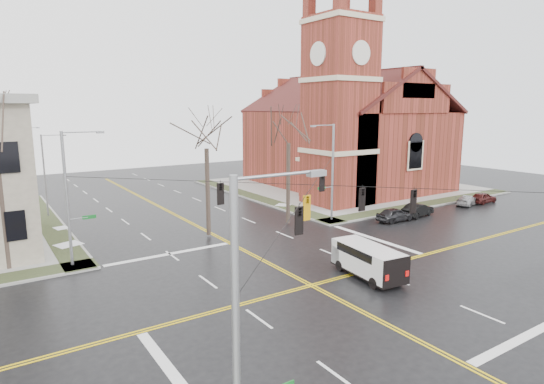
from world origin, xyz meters
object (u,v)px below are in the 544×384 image
streetlight_north_a (46,172)px  tree_ne (288,138)px  parked_car_b (418,210)px  cargo_van (366,258)px  parked_car_c (467,200)px  signal_pole_nw (70,195)px  signal_pole_sw (243,344)px  parked_car_a (395,215)px  streetlight_north_b (25,154)px  tree_nw_near (206,143)px  church (343,124)px  parked_car_d (483,198)px  signal_pole_ne (331,170)px

streetlight_north_a → tree_ne: bearing=-40.5°
parked_car_b → tree_ne: size_ratio=0.36×
cargo_van → parked_car_c: (24.80, 9.28, -0.64)m
signal_pole_nw → signal_pole_sw: (0.00, -23.00, 0.00)m
parked_car_a → streetlight_north_b: bearing=36.6°
tree_nw_near → tree_ne: (7.84, -0.41, 0.14)m
parked_car_b → tree_nw_near: tree_nw_near is taller
parked_car_c → tree_ne: tree_ne is taller
cargo_van → tree_nw_near: bearing=114.1°
streetlight_north_b → parked_car_c: streetlight_north_b is taller
parked_car_a → signal_pole_nw: bearing=85.5°
church → parked_car_d: church is taller
church → parked_car_d: bearing=-68.6°
parked_car_a → parked_car_b: (3.42, 0.13, 0.00)m
signal_pole_nw → tree_ne: 18.88m
signal_pole_nw → streetlight_north_a: 16.52m
signal_pole_sw → parked_car_a: (27.71, 19.56, -4.29)m
tree_nw_near → signal_pole_nw: bearing=-171.5°
streetlight_north_b → parked_car_a: size_ratio=2.06×
parked_car_d → tree_nw_near: (-31.76, 4.77, 7.22)m
parked_car_a → tree_nw_near: 19.09m
church → signal_pole_ne: 19.22m
streetlight_north_a → parked_car_a: size_ratio=2.06×
signal_pole_nw → tree_nw_near: (10.76, 1.61, 2.89)m
church → signal_pole_sw: 51.29m
streetlight_north_b → signal_pole_ne: bearing=-58.9°
church → tree_nw_near: (-25.33, -11.67, -0.59)m
parked_car_b → tree_ne: tree_ne is taller
signal_pole_ne → parked_car_c: bearing=-9.3°
church → tree_ne: (-17.49, -12.08, -0.46)m
church → signal_pole_nw: 38.61m
church → parked_car_b: (-4.96, -16.59, -7.77)m
signal_pole_ne → streetlight_north_b: size_ratio=1.12×
streetlight_north_b → tree_nw_near: bearing=-73.9°
signal_pole_ne → streetlight_north_a: size_ratio=1.12×
signal_pole_ne → parked_car_a: (5.07, -3.44, -4.29)m
cargo_van → signal_pole_sw: bearing=-138.3°
church → cargo_van: church is taller
tree_ne → streetlight_north_a: bearing=139.5°
tree_nw_near → tree_ne: size_ratio=0.98×
tree_ne → streetlight_north_b: bearing=116.9°
signal_pole_ne → parked_car_d: bearing=-9.0°
parked_car_c → parked_car_d: parked_car_d is taller
parked_car_b → tree_nw_near: 22.15m
parked_car_b → tree_ne: (-12.53, 4.52, 7.32)m
parked_car_b → streetlight_north_a: bearing=47.5°
signal_pole_sw → tree_ne: bearing=52.5°
signal_pole_nw → parked_car_d: (42.52, -3.15, -4.33)m
parked_car_d → tree_ne: (-23.92, 4.36, 7.36)m
streetlight_north_a → parked_car_c: bearing=-26.2°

